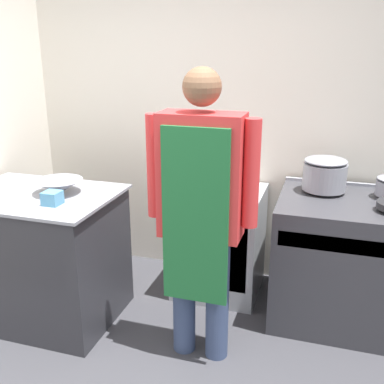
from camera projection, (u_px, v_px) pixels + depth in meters
The scene contains 8 objects.
wall_back at pixel (224, 113), 3.53m from camera, with size 8.00×0.05×2.70m.
prep_counter at pixel (43, 256), 3.13m from camera, with size 1.05×0.77×0.92m.
stove at pixel (351, 261), 3.10m from camera, with size 1.03×0.78×0.89m.
fridge_unit at pixel (219, 241), 3.48m from camera, with size 0.63×0.60×0.82m.
person_cook at pixel (201, 203), 2.55m from camera, with size 0.65×0.24×1.76m.
mixing_bowl at pixel (59, 186), 2.99m from camera, with size 0.32×0.32×0.09m.
plastic_tub at pixel (52, 198), 2.77m from camera, with size 0.10×0.10×0.08m.
stock_pot at pixel (325, 173), 3.11m from camera, with size 0.30×0.30×0.23m.
Camera 1 is at (0.81, -1.57, 1.86)m, focal length 42.00 mm.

